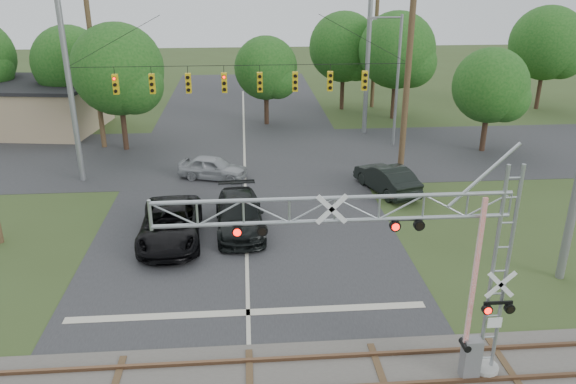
{
  "coord_description": "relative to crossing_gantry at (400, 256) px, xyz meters",
  "views": [
    {
      "loc": [
        0.08,
        -11.76,
        11.55
      ],
      "look_at": [
        1.61,
        7.5,
        3.87
      ],
      "focal_mm": 35.0,
      "sensor_mm": 36.0,
      "label": 1
    }
  ],
  "objects": [
    {
      "name": "sedan_silver",
      "position": [
        -6.08,
        18.06,
        -3.51
      ],
      "size": [
        4.34,
        2.81,
        1.37
      ],
      "primitive_type": "imported",
      "rotation": [
        0.0,
        0.0,
        1.25
      ],
      "color": "#93969A",
      "rests_on": "ground"
    },
    {
      "name": "road_cross",
      "position": [
        -4.23,
        22.36,
        -4.18
      ],
      "size": [
        90.0,
        12.0,
        0.02
      ],
      "primitive_type": "cube",
      "color": "#2C2C2F",
      "rests_on": "ground"
    },
    {
      "name": "streetlight",
      "position": [
        6.05,
        23.85,
        0.76
      ],
      "size": [
        2.36,
        0.25,
        8.85
      ],
      "color": "gray",
      "rests_on": "ground"
    },
    {
      "name": "road_main",
      "position": [
        -4.23,
        8.36,
        -4.18
      ],
      "size": [
        14.0,
        90.0,
        0.02
      ],
      "primitive_type": "cube",
      "color": "#2C2C2F",
      "rests_on": "ground"
    },
    {
      "name": "pickup_black",
      "position": [
        -7.64,
        10.0,
        -3.39
      ],
      "size": [
        2.9,
        5.9,
        1.61
      ],
      "primitive_type": "imported",
      "rotation": [
        0.0,
        0.0,
        0.04
      ],
      "color": "black",
      "rests_on": "ground"
    },
    {
      "name": "traffic_signal_span",
      "position": [
        -3.37,
        18.36,
        1.53
      ],
      "size": [
        19.34,
        0.36,
        11.5
      ],
      "color": "gray",
      "rests_on": "ground"
    },
    {
      "name": "suv_dark",
      "position": [
        3.61,
        15.21,
        -3.41
      ],
      "size": [
        3.02,
        5.0,
        1.56
      ],
      "primitive_type": "imported",
      "rotation": [
        0.0,
        0.0,
        3.45
      ],
      "color": "black",
      "rests_on": "ground"
    },
    {
      "name": "railroad_track",
      "position": [
        -4.23,
        0.36,
        -4.16
      ],
      "size": [
        90.0,
        3.2,
        0.17
      ],
      "color": "#4B4541",
      "rests_on": "ground"
    },
    {
      "name": "crossing_gantry",
      "position": [
        0.0,
        0.0,
        0.0
      ],
      "size": [
        10.11,
        0.87,
        6.78
      ],
      "color": "#999994",
      "rests_on": "ground"
    },
    {
      "name": "treeline",
      "position": [
        -3.49,
        30.34,
        1.05
      ],
      "size": [
        55.48,
        18.35,
        8.82
      ],
      "color": "#382519",
      "rests_on": "ground"
    },
    {
      "name": "utility_poles",
      "position": [
        -1.76,
        20.22,
        2.14
      ],
      "size": [
        25.73,
        30.67,
        13.42
      ],
      "color": "#483221",
      "rests_on": "ground"
    },
    {
      "name": "car_dark",
      "position": [
        -4.52,
        10.89,
        -3.4
      ],
      "size": [
        2.5,
        5.55,
        1.58
      ],
      "primitive_type": "imported",
      "rotation": [
        0.0,
        0.0,
        0.05
      ],
      "color": "black",
      "rests_on": "ground"
    }
  ]
}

